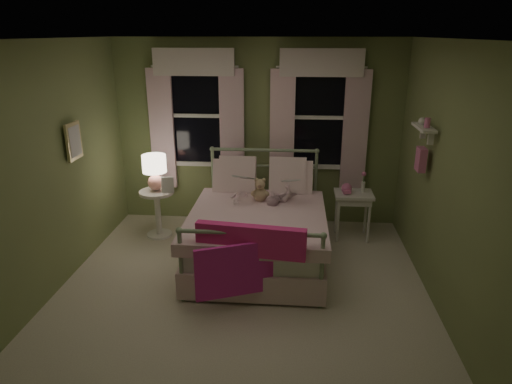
# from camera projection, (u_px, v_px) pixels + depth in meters

# --- Properties ---
(room_shell) EXTENTS (4.20, 4.20, 4.20)m
(room_shell) POSITION_uv_depth(u_px,v_px,m) (240.00, 179.00, 4.46)
(room_shell) COLOR #EDE4CD
(room_shell) RESTS_ON ground
(bed) EXTENTS (1.58, 2.04, 1.18)m
(bed) POSITION_uv_depth(u_px,v_px,m) (258.00, 230.00, 5.53)
(bed) COLOR white
(bed) RESTS_ON ground
(pink_throw) EXTENTS (1.10, 0.45, 0.71)m
(pink_throw) POSITION_uv_depth(u_px,v_px,m) (250.00, 252.00, 4.49)
(pink_throw) COLOR #EB2E86
(pink_throw) RESTS_ON bed
(child_left) EXTENTS (0.26, 0.18, 0.68)m
(child_left) POSITION_uv_depth(u_px,v_px,m) (239.00, 178.00, 5.77)
(child_left) COLOR #F7D1DD
(child_left) RESTS_ON bed
(child_right) EXTENTS (0.44, 0.40, 0.72)m
(child_right) POSITION_uv_depth(u_px,v_px,m) (283.00, 177.00, 5.72)
(child_right) COLOR #F7D1DD
(child_right) RESTS_ON bed
(book_left) EXTENTS (0.23, 0.18, 0.26)m
(book_left) POSITION_uv_depth(u_px,v_px,m) (237.00, 180.00, 5.52)
(book_left) COLOR beige
(book_left) RESTS_ON child_left
(book_right) EXTENTS (0.21, 0.15, 0.26)m
(book_right) POSITION_uv_depth(u_px,v_px,m) (283.00, 185.00, 5.49)
(book_right) COLOR beige
(book_right) RESTS_ON child_right
(teddy_bear) EXTENTS (0.23, 0.19, 0.31)m
(teddy_bear) POSITION_uv_depth(u_px,v_px,m) (260.00, 192.00, 5.64)
(teddy_bear) COLOR tan
(teddy_bear) RESTS_ON bed
(nightstand_left) EXTENTS (0.46, 0.46, 0.65)m
(nightstand_left) POSITION_uv_depth(u_px,v_px,m) (157.00, 207.00, 6.17)
(nightstand_left) COLOR white
(nightstand_left) RESTS_ON ground
(table_lamp) EXTENTS (0.31, 0.31, 0.48)m
(table_lamp) POSITION_uv_depth(u_px,v_px,m) (155.00, 169.00, 5.99)
(table_lamp) COLOR #FDA396
(table_lamp) RESTS_ON nightstand_left
(book_nightstand) EXTENTS (0.18, 0.24, 0.02)m
(book_nightstand) POSITION_uv_depth(u_px,v_px,m) (162.00, 193.00, 6.01)
(book_nightstand) COLOR beige
(book_nightstand) RESTS_ON nightstand_left
(nightstand_right) EXTENTS (0.50, 0.40, 0.64)m
(nightstand_right) POSITION_uv_depth(u_px,v_px,m) (353.00, 200.00, 6.06)
(nightstand_right) COLOR white
(nightstand_right) RESTS_ON ground
(pink_toy) EXTENTS (0.14, 0.19, 0.14)m
(pink_toy) POSITION_uv_depth(u_px,v_px,m) (347.00, 189.00, 6.01)
(pink_toy) COLOR pink
(pink_toy) RESTS_ON nightstand_right
(bud_vase) EXTENTS (0.06, 0.06, 0.28)m
(bud_vase) POSITION_uv_depth(u_px,v_px,m) (363.00, 182.00, 6.01)
(bud_vase) COLOR white
(bud_vase) RESTS_ON nightstand_right
(window_left) EXTENTS (1.34, 0.13, 1.96)m
(window_left) POSITION_uv_depth(u_px,v_px,m) (196.00, 111.00, 6.33)
(window_left) COLOR black
(window_left) RESTS_ON room_shell
(window_right) EXTENTS (1.34, 0.13, 1.96)m
(window_right) POSITION_uv_depth(u_px,v_px,m) (319.00, 113.00, 6.20)
(window_right) COLOR black
(window_right) RESTS_ON room_shell
(wall_shelf) EXTENTS (0.15, 0.50, 0.60)m
(wall_shelf) POSITION_uv_depth(u_px,v_px,m) (423.00, 144.00, 4.90)
(wall_shelf) COLOR white
(wall_shelf) RESTS_ON room_shell
(framed_picture) EXTENTS (0.03, 0.32, 0.42)m
(framed_picture) POSITION_uv_depth(u_px,v_px,m) (74.00, 141.00, 5.11)
(framed_picture) COLOR beige
(framed_picture) RESTS_ON room_shell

